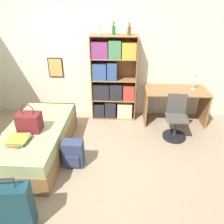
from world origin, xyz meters
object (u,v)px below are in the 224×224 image
object	(u,v)px
handbag	(29,122)
desk	(175,100)
bookcase	(112,82)
backpack	(73,154)
desk_lamp	(196,77)
suitcase	(6,208)
waste_bin	(172,117)
bottle_green	(99,31)
desk_chair	(175,124)
bottle_brown	(114,30)
book_stack_on_bed	(18,140)
bottle_clear	(129,30)
bed	(38,140)

from	to	relation	value
handbag	desk	world-z (taller)	handbag
bookcase	backpack	xyz separation A→B (m)	(-0.53, -1.69, -0.62)
handbag	bookcase	bearing A→B (deg)	49.93
bookcase	desk_lamp	size ratio (longest dim) A/B	4.43
suitcase	waste_bin	bearing A→B (deg)	47.64
desk	backpack	xyz separation A→B (m)	(-1.88, -1.55, -0.30)
bookcase	bottle_green	world-z (taller)	bottle_green
backpack	bottle_green	bearing A→B (deg)	81.05
desk_chair	bottle_brown	bearing A→B (deg)	147.91
book_stack_on_bed	bottle_brown	xyz separation A→B (m)	(1.34, 1.84, 1.34)
handbag	desk_lamp	xyz separation A→B (m)	(2.96, 1.39, 0.34)
book_stack_on_bed	bottle_brown	world-z (taller)	bottle_brown
bookcase	desk	world-z (taller)	bookcase
suitcase	bottle_brown	size ratio (longest dim) A/B	3.28
desk	waste_bin	world-z (taller)	desk
bottle_brown	desk	bearing A→B (deg)	-7.14
desk	desk_chair	world-z (taller)	desk_chair
bottle_brown	desk_lamp	bearing A→B (deg)	-4.45
desk_lamp	bottle_clear	bearing A→B (deg)	176.32
desk_lamp	desk	bearing A→B (deg)	-174.49
bottle_clear	bottle_brown	bearing A→B (deg)	172.01
bottle_brown	desk	size ratio (longest dim) A/B	0.18
bookcase	desk_chair	world-z (taller)	bookcase
bed	waste_bin	size ratio (longest dim) A/B	6.79
suitcase	bottle_green	distance (m)	3.33
book_stack_on_bed	desk	size ratio (longest dim) A/B	0.27
bookcase	desk_lamp	world-z (taller)	bookcase
bed	backpack	distance (m)	0.76
bottle_green	bookcase	bearing A→B (deg)	-4.07
suitcase	backpack	xyz separation A→B (m)	(0.53, 1.13, -0.10)
bookcase	desk	bearing A→B (deg)	-5.96
desk	desk_lamp	world-z (taller)	desk_lamp
bottle_green	desk_chair	bearing A→B (deg)	-26.80
bed	bottle_brown	size ratio (longest dim) A/B	8.22
handbag	backpack	distance (m)	0.88
bed	suitcase	xyz separation A→B (m)	(0.16, -1.44, 0.06)
book_stack_on_bed	backpack	bearing A→B (deg)	9.38
handbag	backpack	xyz separation A→B (m)	(0.72, -0.20, -0.46)
bed	suitcase	distance (m)	1.45
desk	backpack	bearing A→B (deg)	-140.53
bed	desk_chair	world-z (taller)	desk_chair
bookcase	desk	size ratio (longest dim) A/B	1.40
bed	handbag	distance (m)	0.44
handbag	bottle_brown	xyz separation A→B (m)	(1.28, 1.52, 1.22)
bed	waste_bin	bearing A→B (deg)	24.75
suitcase	bottle_brown	distance (m)	3.43
book_stack_on_bed	desk_lamp	world-z (taller)	desk_lamp
waste_bin	suitcase	bearing A→B (deg)	-132.36
bed	bookcase	xyz separation A→B (m)	(1.23, 1.38, 0.59)
desk_lamp	desk_chair	distance (m)	1.08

